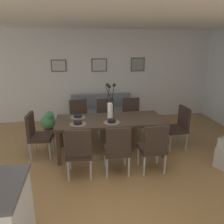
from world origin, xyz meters
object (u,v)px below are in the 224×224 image
at_px(dining_chair_near_right, 79,117).
at_px(potted_plant, 48,123).
at_px(dining_table, 110,122).
at_px(bowl_far_left, 112,121).
at_px(dining_chair_near_left, 79,150).
at_px(dining_chair_head_east, 179,125).
at_px(bowl_near_left, 78,122).
at_px(dining_chair_mid_left, 153,146).
at_px(sofa, 102,114).
at_px(bowl_near_right, 78,116).
at_px(dining_chair_head_west, 37,133).
at_px(centerpiece_vase, 110,106).
at_px(framed_picture_left, 59,66).
at_px(dining_chair_mid_right, 132,115).
at_px(dining_chair_far_left, 117,148).
at_px(framed_picture_center, 99,65).
at_px(dining_chair_far_right, 106,116).
at_px(framed_picture_right, 138,64).

xyz_separation_m(dining_chair_near_right, potted_plant, (-0.74, 0.09, -0.14)).
xyz_separation_m(dining_table, dining_chair_near_right, (-0.64, 0.90, -0.16)).
bearing_deg(bowl_far_left, potted_plant, 139.16).
relative_size(dining_chair_near_left, dining_chair_near_right, 1.00).
height_order(dining_chair_head_east, bowl_near_left, dining_chair_head_east).
bearing_deg(dining_chair_mid_left, sofa, 103.36).
height_order(dining_chair_head_east, bowl_near_right, dining_chair_head_east).
height_order(dining_chair_near_right, bowl_near_left, dining_chair_near_right).
relative_size(dining_table, dining_chair_head_west, 2.39).
height_order(centerpiece_vase, sofa, centerpiece_vase).
bearing_deg(framed_picture_left, dining_chair_near_right, -69.35).
distance_m(dining_table, dining_chair_mid_right, 1.10).
relative_size(bowl_near_left, bowl_far_left, 1.00).
xyz_separation_m(dining_chair_near_left, dining_chair_head_east, (2.18, 0.88, 0.00)).
bearing_deg(dining_chair_far_left, dining_chair_mid_left, -1.68).
relative_size(centerpiece_vase, framed_picture_center, 1.68).
bearing_deg(dining_chair_far_right, dining_chair_head_east, -29.89).
xyz_separation_m(dining_chair_mid_right, centerpiece_vase, (-0.66, -0.86, 0.51)).
bearing_deg(bowl_near_left, dining_chair_near_left, -89.63).
height_order(dining_chair_mid_left, bowl_near_left, dining_chair_mid_left).
bearing_deg(dining_chair_near_left, dining_chair_mid_right, 52.61).
bearing_deg(dining_chair_far_right, framed_picture_center, 90.75).
xyz_separation_m(dining_chair_near_left, framed_picture_right, (1.79, 3.08, 1.10)).
xyz_separation_m(sofa, potted_plant, (-1.40, -0.76, 0.09)).
bearing_deg(bowl_near_right, dining_chair_near_right, 88.05).
bearing_deg(bowl_near_left, bowl_near_right, 90.00).
height_order(dining_chair_far_right, framed_picture_left, framed_picture_left).
xyz_separation_m(dining_chair_far_left, framed_picture_center, (-0.00, 3.09, 1.10)).
distance_m(dining_chair_near_left, framed_picture_left, 3.31).
bearing_deg(bowl_near_right, dining_chair_near_left, -89.77).
height_order(bowl_near_left, sofa, bowl_near_left).
xyz_separation_m(dining_chair_mid_left, bowl_near_right, (-1.31, 1.09, 0.27)).
relative_size(dining_chair_near_left, bowl_near_left, 5.41).
distance_m(bowl_far_left, sofa, 2.01).
height_order(dining_chair_head_west, bowl_near_left, dining_chair_head_west).
bearing_deg(dining_table, potted_plant, 144.45).
bearing_deg(bowl_far_left, framed_picture_right, 64.94).
relative_size(dining_chair_near_right, dining_chair_mid_left, 1.00).
bearing_deg(dining_chair_mid_left, dining_chair_near_left, 178.92).
bearing_deg(bowl_near_left, framed_picture_right, 53.54).
bearing_deg(bowl_near_left, dining_chair_near_right, 88.78).
relative_size(dining_chair_head_east, bowl_near_left, 5.41).
xyz_separation_m(dining_chair_mid_left, framed_picture_left, (-1.78, 3.11, 1.10)).
bearing_deg(bowl_near_left, dining_chair_head_east, 5.93).
bearing_deg(bowl_far_left, bowl_near_right, 147.92).
height_order(dining_chair_mid_right, dining_chair_head_east, same).
bearing_deg(dining_chair_far_right, dining_chair_mid_left, -70.42).
bearing_deg(potted_plant, dining_chair_mid_left, -42.68).
bearing_deg(potted_plant, sofa, 28.31).
bearing_deg(bowl_far_left, dining_chair_head_east, 8.47).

